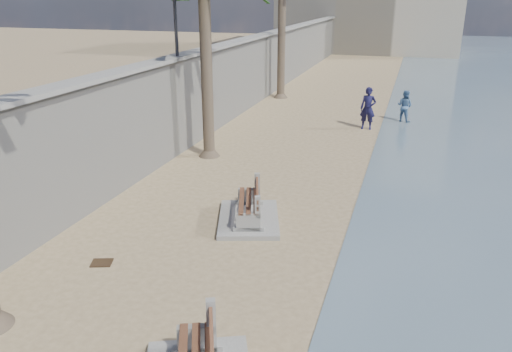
{
  "coord_description": "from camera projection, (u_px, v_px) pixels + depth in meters",
  "views": [
    {
      "loc": [
        3.26,
        -4.85,
        5.77
      ],
      "look_at": [
        -0.5,
        7.0,
        1.2
      ],
      "focal_mm": 35.0,
      "sensor_mm": 36.0,
      "label": 1
    }
  ],
  "objects": [
    {
      "name": "bench_far",
      "position": [
        249.0,
        207.0,
        13.28
      ],
      "size": [
        2.21,
        2.68,
        0.97
      ],
      "color": "gray",
      "rests_on": "ground_plane"
    },
    {
      "name": "wall_cap",
      "position": [
        245.0,
        39.0,
        25.4
      ],
      "size": [
        0.8,
        70.0,
        0.12
      ],
      "primitive_type": "cube",
      "color": "gray",
      "rests_on": "seawall"
    },
    {
      "name": "debris_d",
      "position": [
        102.0,
        263.0,
        11.31
      ],
      "size": [
        0.56,
        0.5,
        0.03
      ],
      "primitive_type": "cube",
      "rotation": [
        0.0,
        0.0,
        3.48
      ],
      "color": "#382616",
      "rests_on": "ground_plane"
    },
    {
      "name": "person_a",
      "position": [
        368.0,
        105.0,
        22.16
      ],
      "size": [
        0.81,
        0.57,
        2.16
      ],
      "primitive_type": "imported",
      "rotation": [
        0.0,
        0.0,
        -0.06
      ],
      "color": "#151336",
      "rests_on": "ground_plane"
    },
    {
      "name": "seawall",
      "position": [
        245.0,
        75.0,
        26.02
      ],
      "size": [
        0.45,
        70.0,
        3.5
      ],
      "primitive_type": "cube",
      "color": "gray",
      "rests_on": "ground_plane"
    },
    {
      "name": "person_b",
      "position": [
        405.0,
        104.0,
        23.54
      ],
      "size": [
        0.99,
        0.9,
        1.67
      ],
      "primitive_type": "imported",
      "rotation": [
        0.0,
        0.0,
        2.72
      ],
      "color": "#4A6E99",
      "rests_on": "ground_plane"
    }
  ]
}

